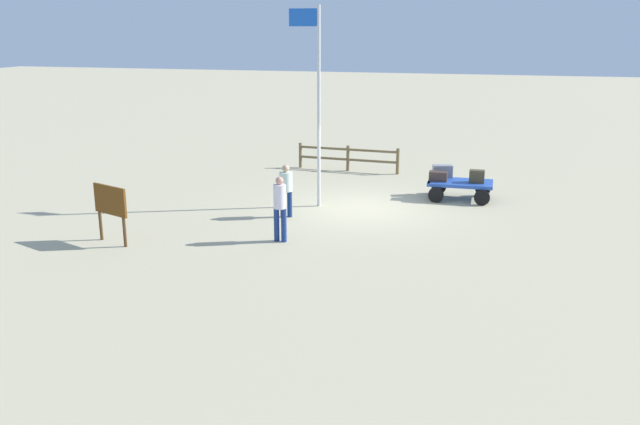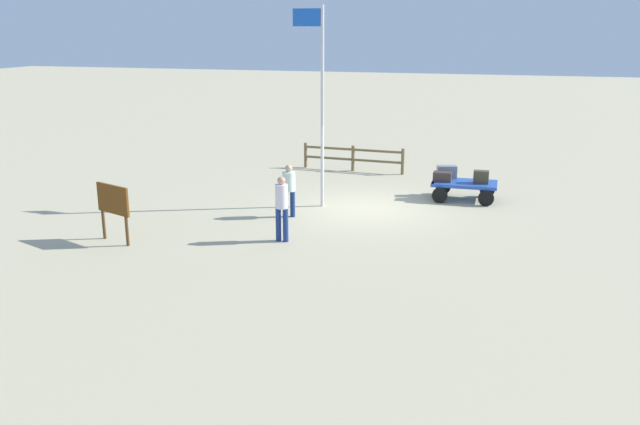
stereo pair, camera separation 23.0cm
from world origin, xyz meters
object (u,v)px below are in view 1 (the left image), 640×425
object	(u,v)px
luggage_cart	(459,186)
worker_trailing	(286,187)
signboard	(110,205)
suitcase_tan	(477,176)
suitcase_maroon	(442,171)
suitcase_navy	(438,176)
flagpole	(316,94)
worker_lead	(280,205)

from	to	relation	value
luggage_cart	worker_trailing	xyz separation A→B (m)	(4.66, 3.39, 0.46)
signboard	suitcase_tan	bearing A→B (deg)	-141.86
suitcase_maroon	suitcase_navy	bearing A→B (deg)	81.75
luggage_cart	flagpole	world-z (taller)	flagpole
worker_lead	luggage_cart	bearing A→B (deg)	-126.26
suitcase_maroon	worker_trailing	distance (m)	5.60
suitcase_tan	signboard	world-z (taller)	signboard
luggage_cart	suitcase_navy	bearing A→B (deg)	7.80
suitcase_navy	worker_lead	size ratio (longest dim) A/B	0.33
suitcase_navy	worker_trailing	size ratio (longest dim) A/B	0.37
worker_lead	worker_trailing	bearing A→B (deg)	-75.87
suitcase_tan	worker_trailing	bearing A→B (deg)	32.85
suitcase_tan	worker_trailing	distance (m)	6.17
worker_trailing	worker_lead	bearing A→B (deg)	104.13
suitcase_navy	worker_lead	world-z (taller)	worker_lead
flagpole	worker_trailing	bearing A→B (deg)	70.33
suitcase_maroon	suitcase_tan	world-z (taller)	suitcase_maroon
luggage_cart	signboard	bearing A→B (deg)	40.06
suitcase_navy	signboard	xyz separation A→B (m)	(7.47, 6.75, 0.28)
luggage_cart	worker_lead	size ratio (longest dim) A/B	1.19
suitcase_maroon	suitcase_navy	size ratio (longest dim) A/B	1.21
suitcase_maroon	worker_trailing	bearing A→B (deg)	43.33
suitcase_tan	suitcase_maroon	bearing A→B (deg)	-24.02
suitcase_maroon	signboard	xyz separation A→B (m)	(7.55, 7.30, 0.23)
worker_trailing	flagpole	size ratio (longest dim) A/B	0.26
suitcase_maroon	worker_trailing	xyz separation A→B (m)	(4.07, 3.84, 0.12)
flagpole	suitcase_maroon	bearing A→B (deg)	-145.76
suitcase_navy	worker_lead	distance (m)	6.49
worker_lead	signboard	size ratio (longest dim) A/B	1.13
worker_lead	flagpole	distance (m)	4.36
suitcase_tan	flagpole	distance (m)	5.70
suitcase_navy	signboard	distance (m)	10.08
worker_trailing	flagpole	xyz separation A→B (m)	(-0.51, -1.41, 2.50)
signboard	luggage_cart	bearing A→B (deg)	-139.94
suitcase_maroon	suitcase_navy	distance (m)	0.55
suitcase_tan	suitcase_navy	bearing A→B (deg)	2.35
suitcase_tan	worker_lead	size ratio (longest dim) A/B	0.28
suitcase_maroon	worker_lead	size ratio (longest dim) A/B	0.40
suitcase_maroon	signboard	distance (m)	10.50
luggage_cart	suitcase_maroon	size ratio (longest dim) A/B	2.96
worker_trailing	signboard	distance (m)	4.91
suitcase_tan	suitcase_navy	world-z (taller)	suitcase_tan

